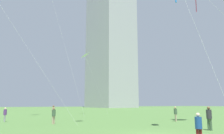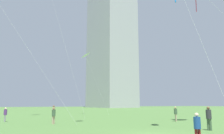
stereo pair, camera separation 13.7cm
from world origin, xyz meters
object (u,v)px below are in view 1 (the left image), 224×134
(person_standing_0, at_px, (176,113))
(person_standing_2, at_px, (53,112))
(kite_flying_3, at_px, (85,56))
(distant_highrise_1, at_px, (110,31))
(person_standing_6, at_px, (54,115))
(person_standing_1, at_px, (5,114))
(person_standing_3, at_px, (209,117))
(person_standing_4, at_px, (199,126))

(person_standing_0, bearing_deg, person_standing_2, 78.25)
(kite_flying_3, bearing_deg, distant_highrise_1, 62.84)
(person_standing_6, xyz_separation_m, distant_highrise_1, (43.22, 85.09, 41.36))
(person_standing_6, bearing_deg, distant_highrise_1, 38.30)
(person_standing_6, xyz_separation_m, kite_flying_3, (8.17, 16.79, 10.19))
(person_standing_2, bearing_deg, distant_highrise_1, -10.51)
(person_standing_1, bearing_deg, person_standing_2, 91.03)
(person_standing_6, bearing_deg, person_standing_3, -70.11)
(person_standing_1, height_order, kite_flying_3, kite_flying_3)
(person_standing_2, relative_size, person_standing_4, 1.16)
(person_standing_4, xyz_separation_m, person_standing_6, (-4.92, 14.02, 0.04))
(person_standing_1, relative_size, person_standing_6, 0.97)
(distant_highrise_1, bearing_deg, person_standing_0, -118.00)
(person_standing_2, height_order, person_standing_4, person_standing_2)
(person_standing_1, relative_size, person_standing_2, 0.88)
(distant_highrise_1, bearing_deg, person_standing_1, -129.86)
(person_standing_2, bearing_deg, person_standing_0, -105.29)
(person_standing_2, distance_m, person_standing_3, 18.28)
(person_standing_4, relative_size, kite_flying_3, 0.13)
(person_standing_0, distance_m, person_standing_1, 19.22)
(person_standing_0, xyz_separation_m, person_standing_6, (-13.32, 2.30, -0.03))
(person_standing_0, relative_size, person_standing_2, 0.93)
(person_standing_4, xyz_separation_m, distant_highrise_1, (38.30, 99.11, 41.40))
(person_standing_0, xyz_separation_m, kite_flying_3, (-5.15, 19.09, 10.16))
(person_standing_0, relative_size, person_standing_1, 1.06)
(person_standing_1, height_order, person_standing_6, person_standing_6)
(distant_highrise_1, bearing_deg, person_standing_2, -127.20)
(person_standing_1, xyz_separation_m, person_standing_4, (9.45, -18.84, -0.02))
(kite_flying_3, xyz_separation_m, distant_highrise_1, (35.05, 68.31, 31.17))
(kite_flying_3, relative_size, distant_highrise_1, 0.14)
(person_standing_2, xyz_separation_m, distant_highrise_1, (42.35, 79.35, 41.26))
(person_standing_2, bearing_deg, person_standing_4, -150.85)
(person_standing_1, relative_size, distant_highrise_1, 0.02)
(person_standing_2, bearing_deg, person_standing_3, -132.53)
(person_standing_3, xyz_separation_m, person_standing_4, (-5.06, -3.92, -0.14))
(person_standing_4, bearing_deg, person_standing_0, -99.88)
(person_standing_3, xyz_separation_m, person_standing_6, (-9.98, 10.10, -0.10))
(person_standing_2, xyz_separation_m, person_standing_4, (4.05, -19.76, -0.14))
(person_standing_1, xyz_separation_m, person_standing_3, (14.51, -14.92, 0.13))
(kite_flying_3, bearing_deg, person_standing_3, -86.15)
(person_standing_3, xyz_separation_m, kite_flying_3, (-1.81, 26.89, 10.09))
(person_standing_0, relative_size, kite_flying_3, 0.14)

